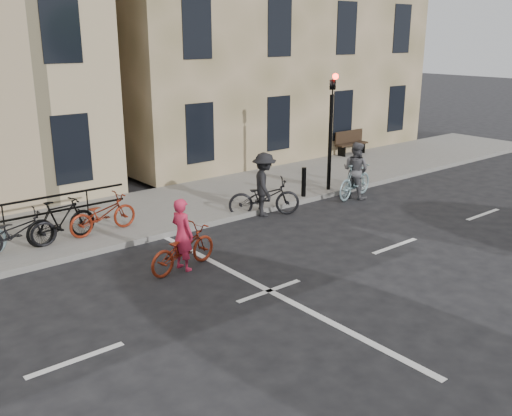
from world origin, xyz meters
TOP-DOWN VIEW (x-y plane):
  - ground at (0.00, 0.00)m, footprint 120.00×120.00m
  - building_east at (9.00, 13.00)m, footprint 14.00×10.00m
  - traffic_light at (6.20, 4.34)m, footprint 0.18×0.30m
  - bollard_east at (5.00, 4.25)m, footprint 0.14×0.14m
  - bollard_west at (7.40, 4.25)m, footprint 0.14×0.14m
  - bench at (11.00, 7.73)m, footprint 1.60×0.41m
  - cyclist_pink at (-0.72, 2.04)m, footprint 1.88×0.96m
  - cyclist_grey at (6.50, 3.51)m, footprint 1.89×0.98m
  - cyclist_dark at (3.13, 3.90)m, footprint 2.10×1.62m

SIDE VIEW (x-z plane):
  - ground at x=0.00m, z-range 0.00..0.00m
  - cyclist_pink at x=-0.72m, z-range -0.25..1.36m
  - bollard_east at x=5.00m, z-range 0.15..1.05m
  - bollard_west at x=7.40m, z-range 0.15..1.05m
  - bench at x=11.00m, z-range 0.19..1.16m
  - cyclist_dark at x=3.13m, z-range -0.19..1.61m
  - cyclist_grey at x=6.50m, z-range -0.17..1.60m
  - traffic_light at x=6.20m, z-range 0.50..4.40m
  - building_east at x=9.00m, z-range 0.15..12.15m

